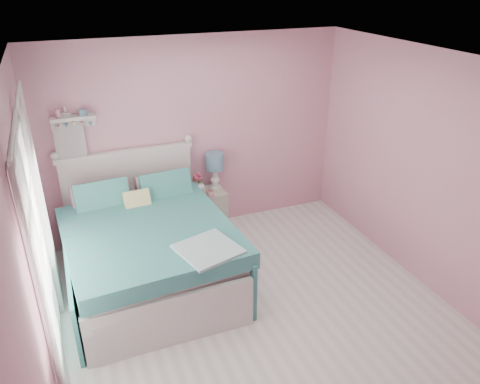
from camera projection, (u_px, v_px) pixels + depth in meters
floor at (264, 324)px, 4.82m from camera, size 4.50×4.50×0.00m
room_shell at (268, 184)px, 4.13m from camera, size 4.50×4.50×4.50m
bed at (148, 251)px, 5.29m from camera, size 1.83×2.24×1.27m
nightstand at (210, 211)px, 6.41m from camera, size 0.42×0.41×0.60m
table_lamp at (215, 164)px, 6.24m from camera, size 0.25×0.25×0.49m
vase at (199, 185)px, 6.24m from camera, size 0.19×0.19×0.17m
teacup at (210, 194)px, 6.11m from camera, size 0.14×0.14×0.08m
roses at (198, 177)px, 6.18m from camera, size 0.14×0.11×0.12m
wall_shelf at (73, 119)px, 5.40m from camera, size 0.50×0.15×0.25m
hanging_dress at (71, 147)px, 5.52m from camera, size 0.34×0.03×0.72m
french_door at (40, 255)px, 4.03m from camera, size 0.04×1.32×2.16m
curtain_near at (46, 295)px, 3.38m from camera, size 0.04×0.40×2.32m
curtain_far at (42, 206)px, 4.62m from camera, size 0.04×0.40×2.32m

